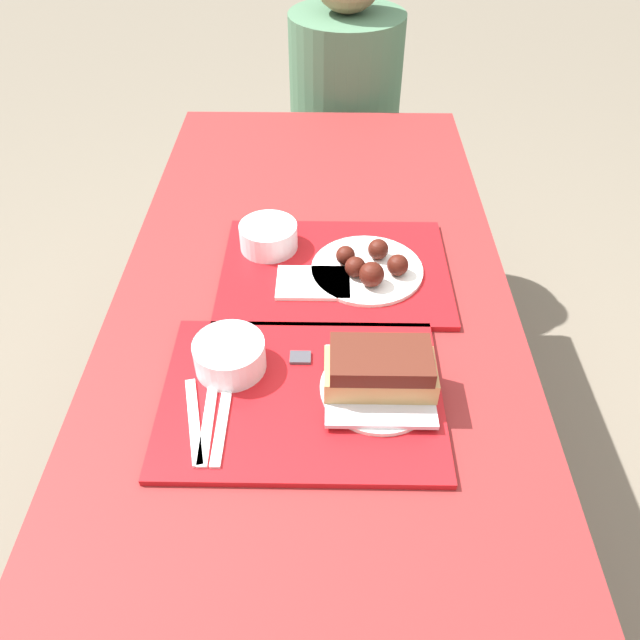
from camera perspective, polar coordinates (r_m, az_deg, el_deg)
ground_plane at (r=1.72m, az=-0.54°, el=-19.56°), size 12.00×12.00×0.00m
picnic_table at (r=1.19m, az=-0.74°, el=-4.72°), size 0.77×1.88×0.74m
picnic_bench_far at (r=2.28m, az=0.06°, el=11.98°), size 0.73×0.28×0.43m
tray_near at (r=1.02m, az=-1.66°, el=-6.88°), size 0.45×0.34×0.01m
tray_far at (r=1.26m, az=1.37°, el=4.52°), size 0.45×0.34×0.01m
bowl_coleslaw_near at (r=1.04m, az=-8.27°, el=-3.11°), size 0.12×0.12×0.05m
brisket_sandwich_plate at (r=1.00m, az=5.48°, el=-5.01°), size 0.19×0.19×0.08m
plastic_fork_near at (r=0.99m, az=-10.19°, el=-9.05°), size 0.02×0.17×0.00m
plastic_knife_near at (r=0.99m, az=-8.92°, el=-9.10°), size 0.02×0.17×0.00m
plastic_spoon_near at (r=1.00m, az=-11.45°, el=-9.00°), size 0.06×0.17×0.00m
condiment_packet at (r=1.07m, az=-1.81°, el=-3.45°), size 0.04×0.03×0.01m
bowl_coleslaw_far at (r=1.30m, az=-4.73°, el=7.74°), size 0.12×0.12×0.05m
wings_plate_far at (r=1.24m, az=4.50°, el=4.89°), size 0.22×0.22×0.06m
napkin_far at (r=1.21m, az=-0.52°, el=3.42°), size 0.14×0.10×0.01m
person_seated_across at (r=2.12m, az=2.33°, el=20.70°), size 0.35×0.35×0.72m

